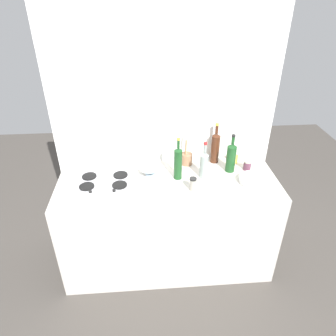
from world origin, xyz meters
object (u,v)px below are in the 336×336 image
at_px(plate_stack, 253,180).
at_px(mixing_bowl, 150,171).
at_px(wine_bottle_leftmost, 215,147).
at_px(wine_bottle_rightmost, 178,163).
at_px(condiment_jar_spare, 247,165).
at_px(wine_bottle_mid_left, 231,157).
at_px(condiment_jar_rear, 235,157).
at_px(wine_bottle_mid_right, 204,164).
at_px(condiment_jar_front, 193,184).
at_px(utensil_crock, 187,158).
at_px(stovetop_hob, 104,182).

xyz_separation_m(plate_stack, mixing_bowl, (-0.83, 0.18, 0.01)).
distance_m(wine_bottle_leftmost, wine_bottle_rightmost, 0.43).
distance_m(plate_stack, condiment_jar_spare, 0.20).
distance_m(plate_stack, wine_bottle_rightmost, 0.63).
height_order(wine_bottle_mid_left, wine_bottle_rightmost, wine_bottle_rightmost).
distance_m(condiment_jar_rear, condiment_jar_spare, 0.15).
distance_m(wine_bottle_rightmost, mixing_bowl, 0.26).
distance_m(mixing_bowl, condiment_jar_spare, 0.84).
xyz_separation_m(wine_bottle_mid_right, wine_bottle_rightmost, (-0.21, -0.01, 0.02)).
bearing_deg(wine_bottle_leftmost, wine_bottle_mid_left, -58.69).
relative_size(wine_bottle_mid_right, condiment_jar_front, 2.89).
distance_m(wine_bottle_mid_right, condiment_jar_rear, 0.39).
bearing_deg(utensil_crock, wine_bottle_mid_right, -62.10).
bearing_deg(condiment_jar_rear, utensil_crock, 179.07).
relative_size(utensil_crock, condiment_jar_rear, 2.62).
relative_size(wine_bottle_leftmost, mixing_bowl, 2.12).
xyz_separation_m(mixing_bowl, condiment_jar_front, (0.32, -0.25, 0.02)).
distance_m(wine_bottle_leftmost, condiment_jar_rear, 0.20).
bearing_deg(condiment_jar_front, wine_bottle_leftmost, 58.73).
height_order(wine_bottle_rightmost, condiment_jar_spare, wine_bottle_rightmost).
distance_m(wine_bottle_mid_right, condiment_jar_spare, 0.41).
bearing_deg(mixing_bowl, wine_bottle_mid_left, 0.86).
distance_m(stovetop_hob, mixing_bowl, 0.39).
bearing_deg(wine_bottle_rightmost, wine_bottle_leftmost, 34.50).
relative_size(wine_bottle_leftmost, wine_bottle_rightmost, 1.01).
height_order(wine_bottle_mid_left, condiment_jar_front, wine_bottle_mid_left).
distance_m(stovetop_hob, condiment_jar_rear, 1.16).
height_order(utensil_crock, condiment_jar_front, utensil_crock).
bearing_deg(mixing_bowl, wine_bottle_leftmost, 16.84).
relative_size(plate_stack, condiment_jar_front, 2.13).
distance_m(mixing_bowl, utensil_crock, 0.36).
height_order(mixing_bowl, condiment_jar_spare, condiment_jar_spare).
bearing_deg(plate_stack, condiment_jar_front, -172.75).
bearing_deg(condiment_jar_front, condiment_jar_spare, 27.42).
bearing_deg(condiment_jar_rear, stovetop_hob, -167.59).
height_order(wine_bottle_mid_right, utensil_crock, wine_bottle_mid_right).
bearing_deg(condiment_jar_spare, wine_bottle_mid_left, -177.40).
bearing_deg(plate_stack, wine_bottle_mid_right, 162.45).
bearing_deg(wine_bottle_leftmost, condiment_jar_front, -121.27).
xyz_separation_m(stovetop_hob, condiment_jar_spare, (1.21, 0.12, 0.03)).
relative_size(mixing_bowl, condiment_jar_spare, 1.97).
relative_size(wine_bottle_mid_left, condiment_jar_front, 3.11).
bearing_deg(wine_bottle_leftmost, mixing_bowl, -163.16).
distance_m(plate_stack, wine_bottle_mid_right, 0.42).
xyz_separation_m(stovetop_hob, utensil_crock, (0.70, 0.26, 0.04)).
xyz_separation_m(utensil_crock, condiment_jar_front, (-0.00, -0.40, -0.00)).
relative_size(wine_bottle_mid_right, wine_bottle_rightmost, 0.86).
height_order(stovetop_hob, wine_bottle_mid_right, wine_bottle_mid_right).
relative_size(mixing_bowl, condiment_jar_rear, 1.67).
bearing_deg(wine_bottle_rightmost, wine_bottle_mid_left, 9.79).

